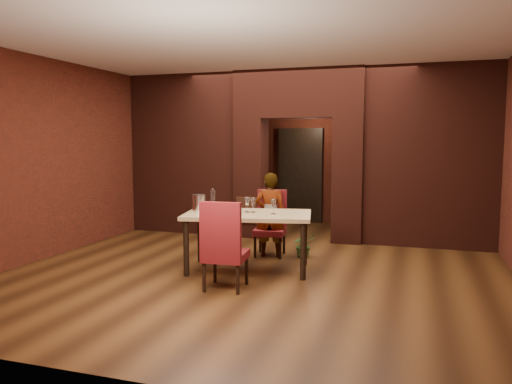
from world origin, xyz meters
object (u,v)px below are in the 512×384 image
(person_seated, at_px, (270,215))
(wine_bucket, at_px, (199,203))
(dining_table, at_px, (248,242))
(wine_glass_a, at_px, (247,205))
(chair_near, at_px, (226,244))
(wine_glass_c, at_px, (273,207))
(water_bottle, at_px, (213,199))
(chair_far, at_px, (270,223))
(potted_plant, at_px, (304,245))
(wine_glass_b, at_px, (253,205))

(person_seated, height_order, wine_bucket, person_seated)
(dining_table, bearing_deg, person_seated, 74.95)
(person_seated, xyz_separation_m, wine_bucket, (-0.83, -0.94, 0.28))
(wine_glass_a, bearing_deg, chair_near, -86.94)
(chair_near, bearing_deg, person_seated, -95.81)
(dining_table, xyz_separation_m, chair_near, (0.02, -0.93, 0.15))
(dining_table, bearing_deg, chair_near, -99.91)
(dining_table, relative_size, wine_bucket, 7.44)
(chair_near, xyz_separation_m, wine_glass_c, (0.36, 0.95, 0.38))
(wine_glass_a, relative_size, water_bottle, 0.67)
(wine_glass_c, bearing_deg, chair_far, 109.05)
(dining_table, height_order, person_seated, person_seated)
(wine_glass_a, distance_m, wine_bucket, 0.73)
(chair_far, relative_size, potted_plant, 2.69)
(dining_table, xyz_separation_m, wine_glass_b, (0.05, 0.09, 0.53))
(chair_near, bearing_deg, potted_plant, -110.54)
(potted_plant, bearing_deg, wine_glass_a, -122.59)
(chair_far, height_order, person_seated, person_seated)
(wine_glass_a, bearing_deg, water_bottle, 177.43)
(potted_plant, bearing_deg, water_bottle, -140.89)
(chair_far, bearing_deg, wine_glass_b, -95.40)
(wine_glass_c, bearing_deg, person_seated, 108.83)
(chair_far, bearing_deg, water_bottle, -131.43)
(wine_glass_b, distance_m, wine_bucket, 0.82)
(chair_far, relative_size, wine_glass_b, 5.14)
(wine_glass_c, bearing_deg, chair_near, -110.70)
(chair_near, height_order, person_seated, person_seated)
(wine_glass_a, distance_m, wine_glass_c, 0.42)
(wine_glass_c, relative_size, wine_bucket, 0.87)
(chair_far, distance_m, person_seated, 0.16)
(chair_far, bearing_deg, dining_table, -98.40)
(wine_glass_c, bearing_deg, wine_glass_b, 168.44)
(chair_far, distance_m, wine_bucket, 1.35)
(dining_table, relative_size, wine_glass_b, 8.64)
(chair_near, bearing_deg, chair_far, -95.18)
(wine_glass_a, height_order, wine_glass_c, wine_glass_a)
(wine_bucket, distance_m, potted_plant, 1.89)
(wine_glass_c, distance_m, wine_bucket, 1.14)
(chair_near, relative_size, wine_glass_a, 5.22)
(person_seated, distance_m, wine_glass_a, 0.91)
(potted_plant, bearing_deg, wine_glass_b, -119.23)
(wine_bucket, bearing_deg, potted_plant, 38.07)
(water_bottle, xyz_separation_m, potted_plant, (1.18, 0.96, -0.81))
(wine_glass_b, distance_m, water_bottle, 0.64)
(wine_glass_b, bearing_deg, dining_table, -120.66)
(person_seated, height_order, wine_glass_a, person_seated)
(chair_far, xyz_separation_m, wine_bucket, (-0.81, -0.99, 0.43))
(dining_table, height_order, water_bottle, water_bottle)
(dining_table, height_order, chair_near, chair_near)
(person_seated, distance_m, wine_bucket, 1.28)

